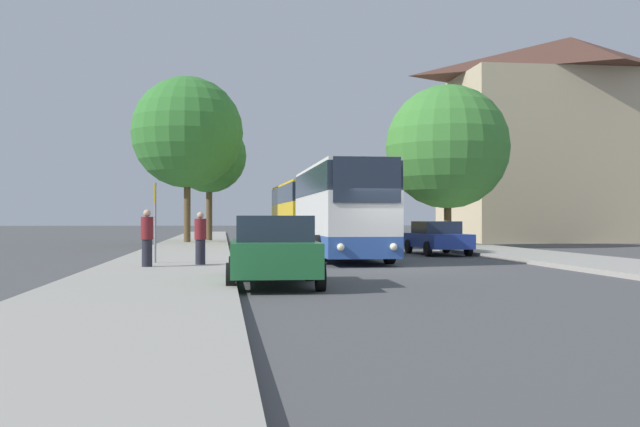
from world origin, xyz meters
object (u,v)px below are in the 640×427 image
object	(u,v)px
bus_front	(340,210)
tree_right_near	(448,147)
parked_car_right_near	(437,237)
parked_car_right_far	(358,230)
parked_car_left_curb	(274,250)
tree_left_near	(187,133)
pedestrian_waiting_near	(147,238)
bus_middle	(303,213)
tree_left_far	(209,156)
bus_stop_sign	(155,213)
pedestrian_waiting_far	(200,238)

from	to	relation	value
bus_front	tree_right_near	xyz separation A→B (m)	(7.50, 10.52, 3.54)
bus_front	parked_car_right_near	xyz separation A→B (m)	(4.69, 2.96, -1.12)
parked_car_right_near	parked_car_right_far	world-z (taller)	parked_car_right_far
parked_car_left_curb	tree_right_near	size ratio (longest dim) A/B	0.52
parked_car_right_far	tree_left_near	world-z (taller)	tree_left_near
parked_car_right_far	pedestrian_waiting_near	world-z (taller)	pedestrian_waiting_near
bus_front	bus_middle	bearing A→B (deg)	89.59
parked_car_left_curb	pedestrian_waiting_near	bearing A→B (deg)	125.04
tree_left_near	tree_left_far	xyz separation A→B (m)	(1.24, 3.73, -1.09)
parked_car_right_near	tree_right_near	bearing A→B (deg)	-112.06
bus_stop_sign	tree_left_near	xyz separation A→B (m)	(0.01, 21.42, 5.02)
pedestrian_waiting_near	parked_car_right_near	bearing A→B (deg)	-91.80
tree_left_far	tree_right_near	world-z (taller)	tree_right_near
bus_front	pedestrian_waiting_near	world-z (taller)	bus_front
parked_car_right_near	bus_middle	bearing A→B (deg)	-67.67
parked_car_left_curb	bus_stop_sign	xyz separation A→B (m)	(-3.28, 7.00, 0.90)
bus_front	tree_left_near	world-z (taller)	tree_left_near
tree_left_far	pedestrian_waiting_near	bearing A→B (deg)	-92.77
parked_car_left_curb	tree_right_near	xyz separation A→B (m)	(10.81, 21.70, 4.58)
parked_car_right_far	tree_left_near	bearing A→B (deg)	25.80
bus_front	parked_car_right_far	xyz separation A→B (m)	(4.91, 23.19, -1.09)
parked_car_right_near	bus_front	bearing A→B (deg)	30.58
parked_car_right_near	pedestrian_waiting_near	size ratio (longest dim) A/B	2.79
tree_right_near	bus_stop_sign	bearing A→B (deg)	-133.79
bus_front	pedestrian_waiting_far	world-z (taller)	bus_front
bus_stop_sign	tree_left_near	distance (m)	22.00
parked_car_left_curb	parked_car_right_near	xyz separation A→B (m)	(8.00, 14.14, -0.08)
parked_car_left_curb	parked_car_right_near	size ratio (longest dim) A/B	0.95
parked_car_right_far	pedestrian_waiting_far	bearing A→B (deg)	69.01
pedestrian_waiting_near	pedestrian_waiting_far	distance (m)	1.71
bus_middle	parked_car_right_far	size ratio (longest dim) A/B	2.91
parked_car_right_near	pedestrian_waiting_near	distance (m)	14.52
bus_middle	bus_stop_sign	size ratio (longest dim) A/B	4.63
bus_middle	tree_left_far	distance (m)	10.00
parked_car_right_near	bus_stop_sign	size ratio (longest dim) A/B	1.83
bus_middle	parked_car_right_far	xyz separation A→B (m)	(4.88, 9.76, -1.07)
parked_car_left_curb	parked_car_right_near	world-z (taller)	parked_car_left_curb
bus_middle	parked_car_right_far	world-z (taller)	bus_middle
bus_front	parked_car_right_far	size ratio (longest dim) A/B	2.66
pedestrian_waiting_far	bus_front	bearing A→B (deg)	8.22
bus_front	tree_left_far	bearing A→B (deg)	104.02
tree_left_near	tree_left_far	distance (m)	4.08
tree_left_near	tree_right_near	xyz separation A→B (m)	(14.08, -6.72, -1.33)
parked_car_right_far	parked_car_right_near	bearing A→B (deg)	87.82
bus_stop_sign	bus_middle	bearing A→B (deg)	69.40
bus_front	tree_right_near	bearing A→B (deg)	54.23
bus_middle	tree_left_near	xyz separation A→B (m)	(-6.62, 3.81, 4.88)
pedestrian_waiting_far	tree_left_near	bearing A→B (deg)	56.02
parked_car_right_far	bus_stop_sign	world-z (taller)	bus_stop_sign
bus_middle	parked_car_left_curb	size ratio (longest dim) A/B	2.64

